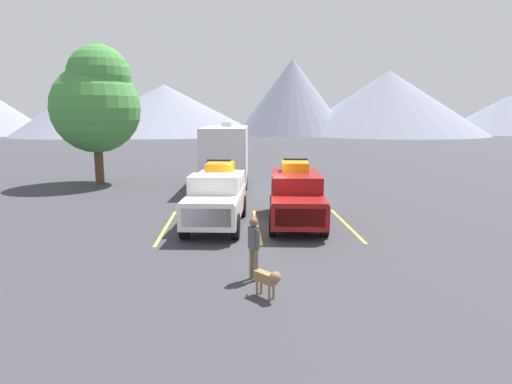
% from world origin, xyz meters
% --- Properties ---
extents(ground_plane, '(240.00, 240.00, 0.00)m').
position_xyz_m(ground_plane, '(0.00, 0.00, 0.00)').
color(ground_plane, '#38383D').
extents(pickup_truck_a, '(2.52, 5.50, 2.58)m').
position_xyz_m(pickup_truck_a, '(-1.61, 0.33, 1.19)').
color(pickup_truck_a, white).
rests_on(pickup_truck_a, ground).
extents(pickup_truck_b, '(2.58, 5.85, 2.57)m').
position_xyz_m(pickup_truck_b, '(1.63, 0.66, 1.15)').
color(pickup_truck_b, maroon).
rests_on(pickup_truck_b, ground).
extents(lot_stripe_a, '(0.12, 5.50, 0.01)m').
position_xyz_m(lot_stripe_a, '(-3.63, 0.11, 0.00)').
color(lot_stripe_a, gold).
rests_on(lot_stripe_a, ground).
extents(lot_stripe_b, '(0.12, 5.50, 0.01)m').
position_xyz_m(lot_stripe_b, '(0.00, 0.11, 0.00)').
color(lot_stripe_b, gold).
rests_on(lot_stripe_b, ground).
extents(lot_stripe_c, '(0.12, 5.50, 0.01)m').
position_xyz_m(lot_stripe_c, '(3.63, 0.11, 0.00)').
color(lot_stripe_c, gold).
rests_on(lot_stripe_c, ground).
extents(camper_trailer_a, '(2.87, 7.95, 3.98)m').
position_xyz_m(camper_trailer_a, '(-1.40, 9.49, 2.09)').
color(camper_trailer_a, silver).
rests_on(camper_trailer_a, ground).
extents(person_a, '(0.31, 0.32, 1.72)m').
position_xyz_m(person_a, '(-0.40, -5.76, 0.99)').
color(person_a, '#726047').
rests_on(person_a, ground).
extents(dog, '(0.64, 0.73, 0.74)m').
position_xyz_m(dog, '(-0.10, -7.02, 0.51)').
color(dog, olive).
rests_on(dog, ground).
extents(tree_a, '(5.52, 5.52, 8.65)m').
position_xyz_m(tree_a, '(-9.45, 11.38, 5.26)').
color(tree_a, brown).
rests_on(tree_a, ground).
extents(mountain_ridge, '(162.75, 46.85, 16.36)m').
position_xyz_m(mountain_ridge, '(-7.66, 82.63, 6.54)').
color(mountain_ridge, gray).
rests_on(mountain_ridge, ground).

